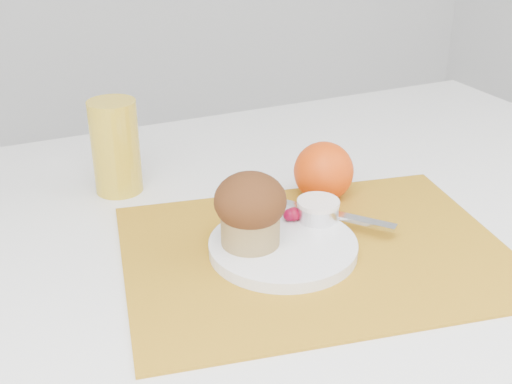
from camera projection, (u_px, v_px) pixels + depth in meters
name	position (u px, v px, depth m)	size (l,w,h in m)	color
placemat	(316.00, 251.00, 0.79)	(0.47, 0.34, 0.00)	#B87F19
plate	(283.00, 247.00, 0.78)	(0.18, 0.18, 0.01)	white
ramekin	(318.00, 211.00, 0.83)	(0.05, 0.05, 0.02)	silver
cream	(318.00, 203.00, 0.82)	(0.06, 0.06, 0.01)	white
raspberry_near	(294.00, 214.00, 0.83)	(0.02, 0.02, 0.02)	#630216
raspberry_far	(290.00, 215.00, 0.83)	(0.02, 0.02, 0.02)	#61021B
butter_knife	(324.00, 212.00, 0.84)	(0.19, 0.02, 0.00)	silver
orange	(324.00, 172.00, 0.91)	(0.09, 0.09, 0.09)	#F14808
juice_glass	(116.00, 147.00, 0.92)	(0.07, 0.07, 0.14)	gold
muffin	(250.00, 209.00, 0.76)	(0.09, 0.09, 0.09)	#A88951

